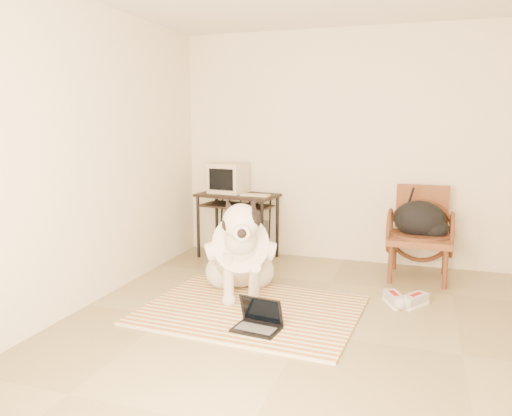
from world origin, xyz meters
The scene contains 15 objects.
floor centered at (0.00, 0.00, 0.00)m, with size 4.50×4.50×0.00m, color #8B7C55.
wall_back centered at (0.00, 2.25, 1.35)m, with size 4.50×4.50×0.00m, color beige.
wall_front centered at (0.00, -2.25, 1.35)m, with size 4.50×4.50×0.00m, color beige.
wall_left centered at (-2.00, 0.00, 1.35)m, with size 4.50×4.50×0.00m, color beige.
rug centered at (-0.54, 0.32, 0.01)m, with size 1.93×1.53×0.02m.
dog centered at (-0.76, 0.67, 0.41)m, with size 0.83×1.27×1.03m.
laptop centered at (-0.35, -0.06, 0.08)m, with size 0.39×0.31×0.25m.
computer_desk centered at (-1.26, 1.94, 0.68)m, with size 1.01×0.65×0.79m.
crt_monitor centered at (-1.41, 2.03, 0.97)m, with size 0.45×0.43×0.36m.
desk_keyboard centered at (-1.01, 1.86, 0.80)m, with size 0.34×0.13×0.02m, color beige.
pc_tower centered at (-1.10, 2.00, 0.22)m, with size 0.29×0.49×0.43m.
rattan_chair centered at (0.85, 1.81, 0.49)m, with size 0.66×0.64×0.97m.
backpack centered at (0.86, 1.77, 0.63)m, with size 0.56×0.43×0.39m.
sneaker_left centered at (0.66, 0.88, 0.05)m, with size 0.23×0.32×0.10m.
sneaker_right centered at (0.83, 0.91, 0.05)m, with size 0.26×0.32×0.11m.
Camera 1 is at (0.80, -3.64, 1.66)m, focal length 35.00 mm.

